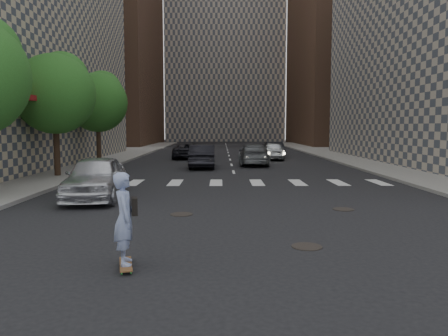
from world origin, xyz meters
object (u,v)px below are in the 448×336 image
object	(u,v)px
skateboarder	(125,218)
traffic_car_c	(187,151)
tree_c	(99,100)
traffic_car_d	(273,151)
silver_sedan	(96,177)
traffic_car_e	(273,149)
traffic_car_b	(254,155)
traffic_car_a	(202,156)
tree_b	(56,90)

from	to	relation	value
skateboarder	traffic_car_c	size ratio (longest dim) A/B	0.38
tree_c	traffic_car_d	size ratio (longest dim) A/B	1.52
traffic_car_d	silver_sedan	bearing A→B (deg)	68.82
silver_sedan	traffic_car_c	world-z (taller)	silver_sedan
tree_c	traffic_car_e	xyz separation A→B (m)	(13.40, 8.00, -3.96)
tree_c	traffic_car_b	world-z (taller)	tree_c
traffic_car_a	traffic_car_b	xyz separation A→B (m)	(3.58, 2.09, -0.02)
traffic_car_a	traffic_car_e	xyz separation A→B (m)	(5.95, 10.38, -0.09)
traffic_car_d	traffic_car_a	bearing A→B (deg)	55.58
skateboarder	silver_sedan	xyz separation A→B (m)	(-2.89, 8.18, -0.16)
tree_b	traffic_car_c	size ratio (longest dim) A/B	1.34
silver_sedan	tree_b	bearing A→B (deg)	114.86
tree_c	skateboarder	distance (m)	24.40
traffic_car_c	traffic_car_d	size ratio (longest dim) A/B	1.13
tree_c	traffic_car_b	xyz separation A→B (m)	(11.03, -0.29, -3.90)
traffic_car_b	traffic_car_a	bearing A→B (deg)	31.40
traffic_car_d	traffic_car_e	distance (m)	3.24
tree_b	traffic_car_a	bearing A→B (deg)	37.04
traffic_car_c	tree_b	bearing A→B (deg)	66.54
traffic_car_a	traffic_car_e	bearing A→B (deg)	-120.53
traffic_car_a	skateboarder	bearing A→B (deg)	87.63
traffic_car_d	traffic_car_e	xyz separation A→B (m)	(0.37, 3.22, -0.05)
silver_sedan	traffic_car_b	xyz separation A→B (m)	(7.08, 14.66, -0.07)
skateboarder	traffic_car_c	xyz separation A→B (m)	(-1.06, 29.12, -0.30)
tree_b	traffic_car_b	world-z (taller)	tree_b
skateboarder	traffic_car_d	world-z (taller)	skateboarder
traffic_car_d	traffic_car_e	world-z (taller)	traffic_car_d
tree_c	silver_sedan	world-z (taller)	tree_c
tree_c	traffic_car_b	distance (m)	11.70
skateboarder	traffic_car_d	size ratio (longest dim) A/B	0.43
traffic_car_a	traffic_car_c	world-z (taller)	traffic_car_a
tree_c	traffic_car_a	bearing A→B (deg)	-17.66
tree_c	traffic_car_c	xyz separation A→B (m)	(5.78, 5.99, -3.96)
silver_sedan	traffic_car_a	distance (m)	13.06
tree_b	traffic_car_c	xyz separation A→B (m)	(5.78, 13.99, -3.96)
traffic_car_c	traffic_car_e	xyz separation A→B (m)	(7.62, 2.02, 0.00)
traffic_car_b	traffic_car_c	distance (m)	8.18
skateboarder	tree_b	bearing A→B (deg)	100.77
traffic_car_b	traffic_car_d	bearing A→B (deg)	-110.44
silver_sedan	traffic_car_c	bearing A→B (deg)	80.23
skateboarder	silver_sedan	bearing A→B (deg)	95.90
skateboarder	traffic_car_d	xyz separation A→B (m)	(6.19, 27.92, -0.25)
traffic_car_b	traffic_car_e	bearing A→B (deg)	-104.83
traffic_car_a	traffic_car_e	size ratio (longest dim) A/B	1.13
tree_b	traffic_car_e	bearing A→B (deg)	50.05
tree_b	tree_c	bearing A→B (deg)	90.00
tree_c	traffic_car_e	world-z (taller)	tree_c
tree_b	traffic_car_d	world-z (taller)	tree_b
tree_b	skateboarder	xyz separation A→B (m)	(6.85, -15.13, -3.66)
tree_b	traffic_car_d	bearing A→B (deg)	44.44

